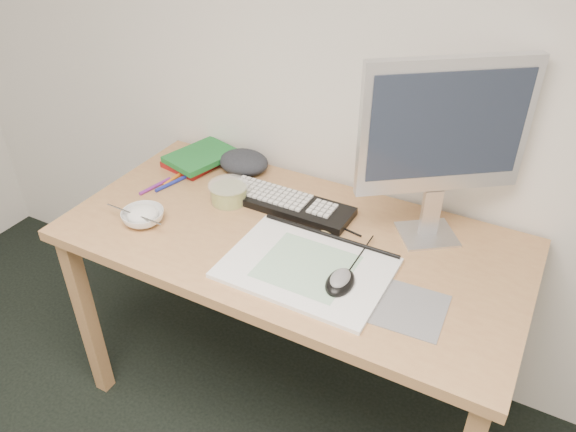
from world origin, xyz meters
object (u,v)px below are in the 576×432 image
desk (292,257)px  rice_bowl (143,217)px  monitor (445,132)px  sketchpad (306,268)px  keyboard (287,204)px

desk → rice_bowl: size_ratio=10.58×
monitor → rice_bowl: bearing=167.5°
sketchpad → monitor: 0.53m
keyboard → desk: bearing=-56.6°
sketchpad → keyboard: size_ratio=1.04×
desk → rice_bowl: rice_bowl is taller
desk → monitor: bearing=28.3°
monitor → sketchpad: bearing=-164.3°
sketchpad → desk: bearing=132.7°
sketchpad → keyboard: keyboard is taller
keyboard → rice_bowl: size_ratio=3.30×
desk → rice_bowl: 0.48m
sketchpad → keyboard: bearing=128.1°
desk → sketchpad: sketchpad is taller
monitor → desk: bearing=172.1°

